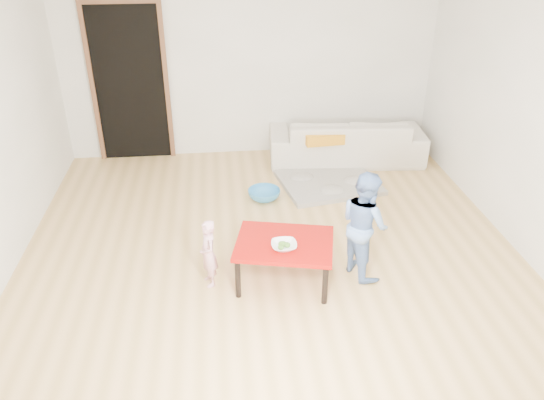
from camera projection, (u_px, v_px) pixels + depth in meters
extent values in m
cube|color=tan|center=(270.00, 246.00, 5.49)|extent=(5.00, 5.00, 0.01)
cube|color=white|center=(250.00, 60.00, 7.04)|extent=(5.00, 0.02, 2.60)
cube|color=white|center=(528.00, 118.00, 5.10)|extent=(0.02, 5.00, 2.60)
imported|color=beige|center=(346.00, 139.00, 7.25)|extent=(2.13, 0.97, 0.61)
cube|color=orange|center=(322.00, 135.00, 6.94)|extent=(0.54, 0.49, 0.13)
imported|color=white|center=(284.00, 246.00, 4.66)|extent=(0.23, 0.23, 0.06)
imported|color=#DF6582|center=(208.00, 254.00, 4.78)|extent=(0.22, 0.28, 0.66)
imported|color=#577DCA|center=(364.00, 224.00, 4.86)|extent=(0.54, 0.61, 1.05)
imported|color=#3285BF|center=(264.00, 194.00, 6.35)|extent=(0.39, 0.39, 0.12)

